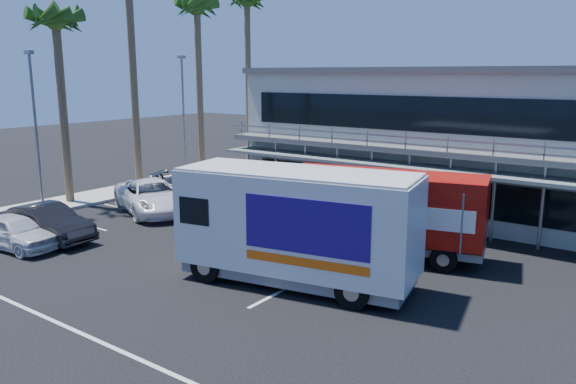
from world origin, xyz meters
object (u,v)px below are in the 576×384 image
Objects in this scene: parked_car_a at (15,232)px; parked_car_b at (47,223)px; white_van at (297,225)px; red_truck at (367,209)px.

parked_car_a is 0.89× the size of parked_car_b.
parked_car_b reaches higher than parked_car_a.
white_van is 12.11m from parked_car_a.
red_truck is 2.42× the size of parked_car_a.
parked_car_a is (-11.50, -3.56, -1.37)m from white_van.
red_truck reaches higher than parked_car_a.
white_van is 2.02× the size of parked_car_a.
parked_car_a is at bearing 177.30° from parked_car_b.
white_van reaches higher than parked_car_a.
red_truck is 4.30m from white_van.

